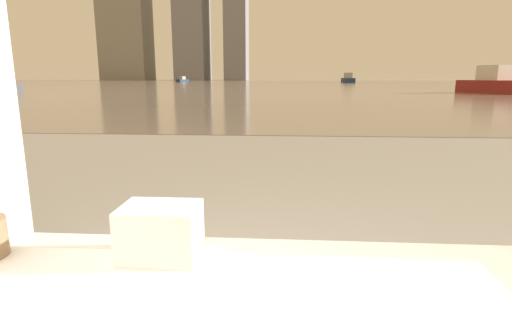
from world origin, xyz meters
TOP-DOWN VIEW (x-y plane):
  - towel_stack at (-0.08, 0.89)m, footprint 0.23×0.17m
  - harbor_water at (0.00, 62.00)m, footprint 180.00×110.00m
  - harbor_boat_0 at (13.56, 26.68)m, footprint 3.00×4.97m
  - harbor_boat_1 at (-17.57, 24.21)m, footprint 2.35×4.05m
  - harbor_boat_2 at (-20.08, 79.92)m, footprint 2.07×3.10m
  - harbor_boat_4 at (11.37, 71.89)m, footprint 1.82×4.69m
  - skyline_tower_1 at (-26.40, 118.00)m, footprint 8.44×13.08m

SIDE VIEW (x-z plane):
  - harbor_water at x=0.00m, z-range 0.00..0.01m
  - harbor_boat_2 at x=-20.08m, z-range -0.15..0.95m
  - harbor_boat_1 at x=-17.57m, z-range -0.20..1.24m
  - towel_stack at x=-0.08m, z-range 0.53..0.69m
  - harbor_boat_4 at x=11.37m, z-range -0.25..1.48m
  - harbor_boat_0 at x=13.56m, z-range -0.25..1.51m
  - skyline_tower_1 at x=-26.40m, z-range 0.00..30.97m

